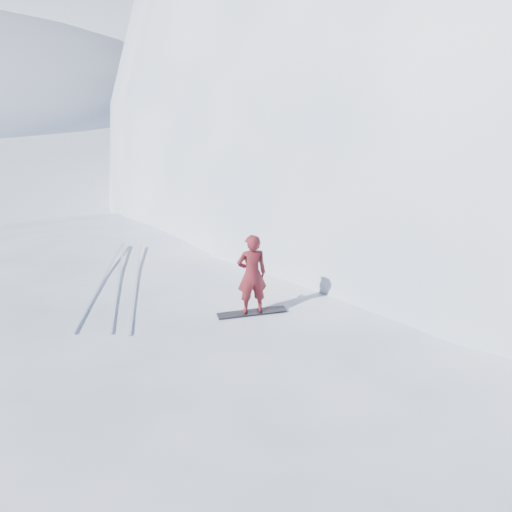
{
  "coord_description": "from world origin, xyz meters",
  "views": [
    {
      "loc": [
        3.77,
        -9.67,
        8.81
      ],
      "look_at": [
        2.44,
        3.69,
        3.5
      ],
      "focal_mm": 40.0,
      "sensor_mm": 36.0,
      "label": 1
    }
  ],
  "objects": [
    {
      "name": "ground",
      "position": [
        0.0,
        0.0,
        0.0
      ],
      "size": [
        400.0,
        400.0,
        0.0
      ],
      "primitive_type": "plane",
      "color": "white",
      "rests_on": "ground"
    },
    {
      "name": "peak_shoulder",
      "position": [
        10.0,
        20.0,
        0.0
      ],
      "size": [
        28.0,
        24.0,
        18.0
      ],
      "primitive_type": "ellipsoid",
      "color": "white",
      "rests_on": "ground"
    },
    {
      "name": "snowboarder",
      "position": [
        2.44,
        2.69,
        3.43
      ],
      "size": [
        0.85,
        0.7,
        1.99
      ],
      "primitive_type": "imported",
      "rotation": [
        0.0,
        0.0,
        3.5
      ],
      "color": "maroon",
      "rests_on": "snowboard"
    },
    {
      "name": "board_tracks",
      "position": [
        -1.41,
        4.23,
        2.42
      ],
      "size": [
        2.12,
        5.96,
        0.04
      ],
      "color": "silver",
      "rests_on": "ground"
    },
    {
      "name": "wind_bumps",
      "position": [
        -0.56,
        2.12,
        0.0
      ],
      "size": [
        16.0,
        14.4,
        1.0
      ],
      "color": "white",
      "rests_on": "ground"
    },
    {
      "name": "far_ridge_c",
      "position": [
        -40.0,
        110.0,
        0.0
      ],
      "size": [
        140.0,
        90.0,
        36.0
      ],
      "primitive_type": "ellipsoid",
      "color": "white",
      "rests_on": "ground"
    },
    {
      "name": "snowboard",
      "position": [
        2.44,
        2.69,
        2.41
      ],
      "size": [
        1.71,
        0.89,
        0.03
      ],
      "primitive_type": "cube",
      "rotation": [
        0.0,
        0.0,
        0.36
      ],
      "color": "black",
      "rests_on": "near_ridge"
    },
    {
      "name": "near_ridge",
      "position": [
        1.0,
        3.0,
        0.0
      ],
      "size": [
        36.0,
        28.0,
        4.8
      ],
      "primitive_type": "ellipsoid",
      "color": "white",
      "rests_on": "ground"
    }
  ]
}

